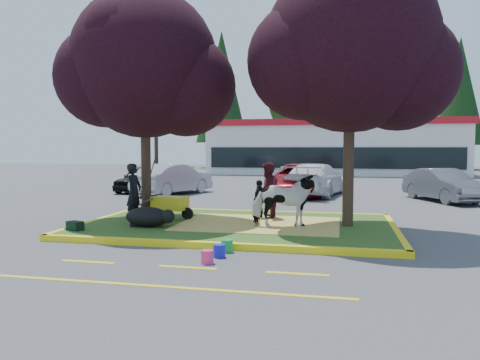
% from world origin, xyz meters
% --- Properties ---
extents(ground, '(90.00, 90.00, 0.00)m').
position_xyz_m(ground, '(0.00, 0.00, 0.00)').
color(ground, '#424244').
rests_on(ground, ground).
extents(median_island, '(8.00, 5.00, 0.15)m').
position_xyz_m(median_island, '(0.00, 0.00, 0.07)').
color(median_island, '#2A4B17').
rests_on(median_island, ground).
extents(curb_near, '(8.30, 0.16, 0.15)m').
position_xyz_m(curb_near, '(0.00, -2.58, 0.07)').
color(curb_near, yellow).
rests_on(curb_near, ground).
extents(curb_far, '(8.30, 0.16, 0.15)m').
position_xyz_m(curb_far, '(0.00, 2.58, 0.07)').
color(curb_far, yellow).
rests_on(curb_far, ground).
extents(curb_left, '(0.16, 5.30, 0.15)m').
position_xyz_m(curb_left, '(-4.08, 0.00, 0.07)').
color(curb_left, yellow).
rests_on(curb_left, ground).
extents(curb_right, '(0.16, 5.30, 0.15)m').
position_xyz_m(curb_right, '(4.08, 0.00, 0.07)').
color(curb_right, yellow).
rests_on(curb_right, ground).
extents(straw_bedding, '(4.20, 3.00, 0.01)m').
position_xyz_m(straw_bedding, '(0.60, 0.00, 0.15)').
color(straw_bedding, '#E4D15E').
rests_on(straw_bedding, median_island).
extents(tree_purple_left, '(5.06, 4.20, 6.51)m').
position_xyz_m(tree_purple_left, '(-2.78, 0.38, 4.36)').
color(tree_purple_left, black).
rests_on(tree_purple_left, median_island).
extents(tree_purple_right, '(5.30, 4.40, 6.82)m').
position_xyz_m(tree_purple_right, '(2.92, 0.18, 4.56)').
color(tree_purple_right, black).
rests_on(tree_purple_right, median_island).
extents(fire_lane_stripe_a, '(1.10, 0.12, 0.01)m').
position_xyz_m(fire_lane_stripe_a, '(-2.00, -4.20, 0.00)').
color(fire_lane_stripe_a, yellow).
rests_on(fire_lane_stripe_a, ground).
extents(fire_lane_stripe_b, '(1.10, 0.12, 0.01)m').
position_xyz_m(fire_lane_stripe_b, '(0.00, -4.20, 0.00)').
color(fire_lane_stripe_b, yellow).
rests_on(fire_lane_stripe_b, ground).
extents(fire_lane_stripe_c, '(1.10, 0.12, 0.01)m').
position_xyz_m(fire_lane_stripe_c, '(2.00, -4.20, 0.00)').
color(fire_lane_stripe_c, yellow).
rests_on(fire_lane_stripe_c, ground).
extents(fire_lane_long, '(6.00, 0.10, 0.01)m').
position_xyz_m(fire_lane_long, '(0.00, -5.40, 0.00)').
color(fire_lane_long, yellow).
rests_on(fire_lane_long, ground).
extents(retail_building, '(20.40, 8.40, 4.40)m').
position_xyz_m(retail_building, '(2.00, 27.98, 2.25)').
color(retail_building, silver).
rests_on(retail_building, ground).
extents(treeline, '(46.58, 7.80, 14.63)m').
position_xyz_m(treeline, '(1.23, 37.61, 7.73)').
color(treeline, black).
rests_on(treeline, ground).
extents(cow, '(1.76, 1.08, 1.39)m').
position_xyz_m(cow, '(1.34, -0.48, 0.84)').
color(cow, silver).
rests_on(cow, median_island).
extents(calf, '(1.21, 0.71, 0.51)m').
position_xyz_m(calf, '(-2.14, -1.04, 0.41)').
color(calf, black).
rests_on(calf, median_island).
extents(handler, '(0.41, 0.60, 1.60)m').
position_xyz_m(handler, '(-2.92, -0.16, 0.95)').
color(handler, black).
rests_on(handler, median_island).
extents(visitor_a, '(0.65, 0.82, 1.62)m').
position_xyz_m(visitor_a, '(0.67, 0.99, 0.96)').
color(visitor_a, '#4B151F').
rests_on(visitor_a, median_island).
extents(visitor_b, '(0.46, 0.70, 1.11)m').
position_xyz_m(visitor_b, '(0.43, 0.98, 0.71)').
color(visitor_b, black).
rests_on(visitor_b, median_island).
extents(wheelbarrow, '(1.72, 0.70, 0.65)m').
position_xyz_m(wheelbarrow, '(-2.04, 0.33, 0.59)').
color(wheelbarrow, black).
rests_on(wheelbarrow, median_island).
extents(gear_bag_dark, '(0.71, 0.55, 0.32)m').
position_xyz_m(gear_bag_dark, '(-2.32, -0.96, 0.31)').
color(gear_bag_dark, black).
rests_on(gear_bag_dark, median_island).
extents(gear_bag_green, '(0.47, 0.39, 0.22)m').
position_xyz_m(gear_bag_green, '(-3.70, -1.89, 0.26)').
color(gear_bag_green, black).
rests_on(gear_bag_green, median_island).
extents(bucket_green, '(0.26, 0.26, 0.26)m').
position_xyz_m(bucket_green, '(0.40, -2.82, 0.13)').
color(bucket_green, green).
rests_on(bucket_green, ground).
extents(bucket_pink, '(0.31, 0.31, 0.26)m').
position_xyz_m(bucket_pink, '(0.27, -3.84, 0.13)').
color(bucket_pink, '#DA307E').
rests_on(bucket_pink, ground).
extents(bucket_blue, '(0.29, 0.29, 0.26)m').
position_xyz_m(bucket_blue, '(0.36, -3.30, 0.13)').
color(bucket_blue, '#1720BA').
rests_on(bucket_blue, ground).
extents(car_black, '(1.67, 3.72, 1.24)m').
position_xyz_m(car_black, '(-6.98, 9.36, 0.62)').
color(car_black, black).
rests_on(car_black, ground).
extents(car_silver, '(2.85, 4.59, 1.43)m').
position_xyz_m(car_silver, '(-4.95, 8.37, 0.71)').
color(car_silver, '#9EA0A6').
rests_on(car_silver, ground).
extents(car_red, '(2.66, 5.34, 1.45)m').
position_xyz_m(car_red, '(0.80, 9.14, 0.73)').
color(car_red, maroon).
rests_on(car_red, ground).
extents(car_white, '(2.97, 5.35, 1.47)m').
position_xyz_m(car_white, '(1.59, 9.29, 0.73)').
color(car_white, silver).
rests_on(car_white, ground).
extents(car_grey, '(2.85, 4.26, 1.33)m').
position_xyz_m(car_grey, '(6.78, 8.05, 0.66)').
color(car_grey, '#56575D').
rests_on(car_grey, ground).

